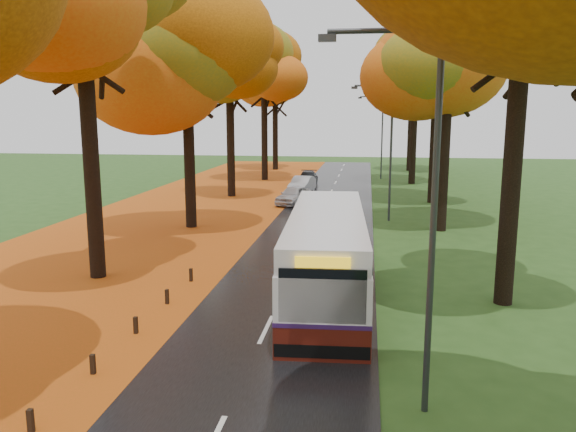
% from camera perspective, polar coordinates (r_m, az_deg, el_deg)
% --- Properties ---
extents(road, '(6.50, 90.00, 0.04)m').
position_cam_1_polar(road, '(29.29, 2.29, -2.04)').
color(road, black).
rests_on(road, ground).
extents(centre_line, '(0.12, 90.00, 0.01)m').
position_cam_1_polar(centre_line, '(29.28, 2.29, -2.00)').
color(centre_line, silver).
rests_on(centre_line, road).
extents(leaf_verge, '(12.00, 90.00, 0.02)m').
position_cam_1_polar(leaf_verge, '(31.46, -14.25, -1.51)').
color(leaf_verge, '#974B0D').
rests_on(leaf_verge, ground).
extents(leaf_drift, '(0.90, 90.00, 0.01)m').
position_cam_1_polar(leaf_drift, '(29.73, -3.57, -1.82)').
color(leaf_drift, '#C64C14').
rests_on(leaf_drift, road).
extents(trees_left, '(9.20, 74.00, 13.88)m').
position_cam_1_polar(trees_left, '(32.28, -10.49, 15.94)').
color(trees_left, black).
rests_on(trees_left, ground).
extents(trees_right, '(9.30, 74.20, 13.96)m').
position_cam_1_polar(trees_right, '(30.87, 16.78, 16.23)').
color(trees_right, black).
rests_on(trees_right, ground).
extents(streetlamp_near, '(2.45, 0.18, 8.00)m').
position_cam_1_polar(streetlamp_near, '(11.63, 13.44, 2.14)').
color(streetlamp_near, '#333538').
rests_on(streetlamp_near, ground).
extents(streetlamp_mid, '(2.45, 0.18, 8.00)m').
position_cam_1_polar(streetlamp_mid, '(33.52, 10.01, 7.48)').
color(streetlamp_mid, '#333538').
rests_on(streetlamp_mid, ground).
extents(streetlamp_far, '(2.45, 0.18, 8.00)m').
position_cam_1_polar(streetlamp_far, '(55.49, 9.28, 8.60)').
color(streetlamp_far, '#333538').
rests_on(streetlamp_far, ground).
extents(bus, '(3.10, 11.21, 2.92)m').
position_cam_1_polar(bus, '(19.58, 3.97, -3.68)').
color(bus, '#49120B').
rests_on(bus, road).
extents(car_white, '(2.49, 4.07, 1.30)m').
position_cam_1_polar(car_white, '(39.20, 0.57, 2.13)').
color(car_white, silver).
rests_on(car_white, road).
extents(car_silver, '(1.95, 4.20, 1.33)m').
position_cam_1_polar(car_silver, '(44.78, 1.44, 3.19)').
color(car_silver, '#A1A3A9').
rests_on(car_silver, road).
extents(car_dark, '(1.86, 4.20, 1.20)m').
position_cam_1_polar(car_dark, '(49.99, 2.03, 3.86)').
color(car_dark, black).
rests_on(car_dark, road).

